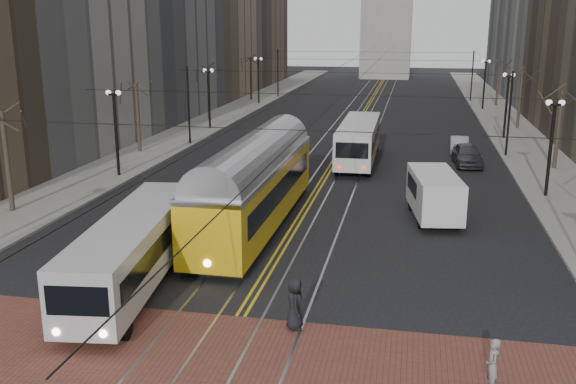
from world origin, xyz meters
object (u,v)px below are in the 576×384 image
at_px(streetcar, 255,192).
at_px(cargo_van, 434,197).
at_px(sedan_grey, 467,155).
at_px(sedan_silver, 459,145).
at_px(pedestrian_a, 295,304).
at_px(rear_bus, 359,142).
at_px(transit_bus, 134,252).
at_px(pedestrian_b, 492,365).

height_order(streetcar, cargo_van, streetcar).
height_order(sedan_grey, sedan_silver, sedan_grey).
bearing_deg(sedan_silver, pedestrian_a, -100.91).
bearing_deg(rear_bus, cargo_van, -69.56).
bearing_deg(rear_bus, transit_bus, -105.45).
relative_size(sedan_grey, pedestrian_b, 2.91).
relative_size(sedan_silver, pedestrian_a, 2.19).
relative_size(cargo_van, sedan_grey, 1.20).
xyz_separation_m(transit_bus, pedestrian_b, (13.10, -5.16, -0.60)).
bearing_deg(pedestrian_b, pedestrian_a, -118.67).
distance_m(rear_bus, sedan_grey, 7.95).
relative_size(transit_bus, cargo_van, 2.01).
xyz_separation_m(rear_bus, sedan_grey, (7.90, 0.52, -0.71)).
bearing_deg(transit_bus, rear_bus, 68.35).
height_order(sedan_grey, pedestrian_a, pedestrian_a).
bearing_deg(pedestrian_a, cargo_van, -34.07).
bearing_deg(transit_bus, streetcar, 64.59).
bearing_deg(sedan_grey, pedestrian_b, -96.35).
height_order(streetcar, sedan_grey, streetcar).
height_order(rear_bus, cargo_van, rear_bus).
bearing_deg(pedestrian_b, sedan_grey, 172.33).
relative_size(cargo_van, pedestrian_b, 3.50).
height_order(sedan_silver, pedestrian_a, pedestrian_a).
relative_size(rear_bus, pedestrian_a, 6.33).
height_order(rear_bus, pedestrian_b, rear_bus).
xyz_separation_m(streetcar, cargo_van, (9.00, 2.97, -0.58)).
height_order(streetcar, pedestrian_a, streetcar).
xyz_separation_m(streetcar, pedestrian_a, (4.07, -10.84, -0.89)).
height_order(transit_bus, rear_bus, rear_bus).
relative_size(sedan_grey, pedestrian_a, 2.55).
bearing_deg(pedestrian_a, pedestrian_b, -128.12).
xyz_separation_m(sedan_silver, pedestrian_b, (-1.15, -35.21, 0.15)).
relative_size(sedan_silver, pedestrian_b, 2.50).
distance_m(cargo_van, sedan_grey, 14.34).
bearing_deg(cargo_van, streetcar, -170.46).
xyz_separation_m(rear_bus, cargo_van, (5.20, -13.56, -0.27)).
distance_m(transit_bus, sedan_silver, 33.26).
distance_m(rear_bus, cargo_van, 14.53).
xyz_separation_m(cargo_van, sedan_silver, (2.41, 18.68, -0.58)).
bearing_deg(pedestrian_b, rear_bus, -172.85).
xyz_separation_m(transit_bus, pedestrian_a, (6.91, -2.44, -0.49)).
bearing_deg(cargo_van, rear_bus, 102.26).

